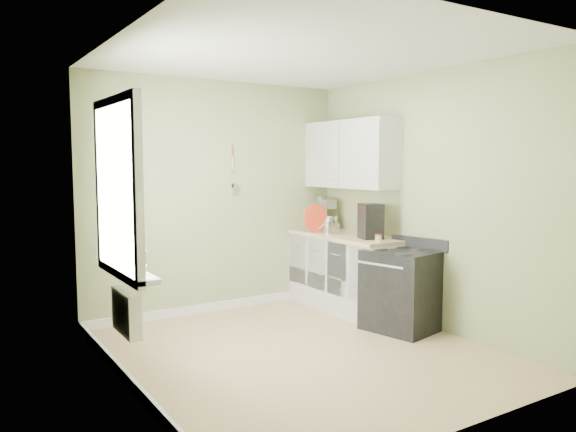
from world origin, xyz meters
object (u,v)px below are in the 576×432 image
stand_mixer (327,215)px  coffee_maker (371,222)px  kettle (328,226)px  stove (401,290)px

stand_mixer → coffee_maker: 1.00m
kettle → stand_mixer: bearing=55.8°
coffee_maker → stand_mixer: bearing=82.6°
kettle → coffee_maker: bearing=-75.9°
stove → stand_mixer: size_ratio=2.30×
coffee_maker → stove: bearing=-89.0°
stove → stand_mixer: (0.12, 1.48, 0.66)m
stand_mixer → kettle: stand_mixer is taller
stove → stand_mixer: bearing=85.4°
kettle → coffee_maker: 0.61m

